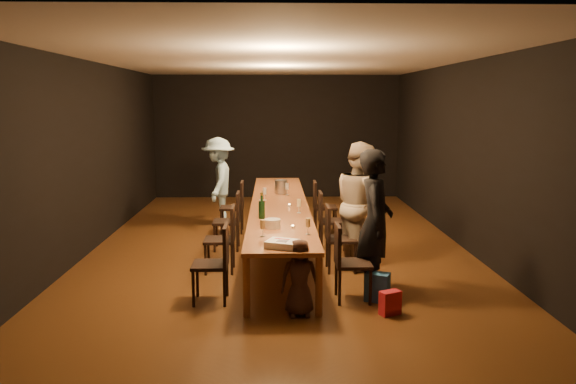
{
  "coord_description": "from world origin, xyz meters",
  "views": [
    {
      "loc": [
        -0.11,
        -8.83,
        2.36
      ],
      "look_at": [
        0.13,
        -0.42,
        1.0
      ],
      "focal_mm": 35.0,
      "sensor_mm": 36.0,
      "label": 1
    }
  ],
  "objects_px": {
    "chair_right_3": "(325,207)",
    "birthday_cake": "(282,244)",
    "chair_right_1": "(341,238)",
    "man_blue": "(218,181)",
    "table": "(279,206)",
    "chair_right_2": "(332,220)",
    "ice_bucket": "(281,187)",
    "chair_right_0": "(353,263)",
    "woman_birthday": "(375,222)",
    "woman_tan": "(361,205)",
    "champagne_bottle": "(262,205)",
    "child": "(300,278)",
    "chair_left_0": "(210,264)",
    "plate_stack": "(272,224)",
    "chair_left_1": "(220,239)",
    "chair_left_3": "(232,207)",
    "chair_left_2": "(226,221)"
  },
  "relations": [
    {
      "from": "chair_right_2",
      "to": "chair_left_0",
      "type": "xyz_separation_m",
      "value": [
        -1.7,
        -2.4,
        0.0
      ]
    },
    {
      "from": "chair_right_0",
      "to": "woman_birthday",
      "type": "xyz_separation_m",
      "value": [
        0.3,
        0.27,
        0.43
      ]
    },
    {
      "from": "table",
      "to": "chair_right_3",
      "type": "distance_m",
      "value": 1.49
    },
    {
      "from": "chair_right_0",
      "to": "plate_stack",
      "type": "height_order",
      "value": "chair_right_0"
    },
    {
      "from": "chair_left_1",
      "to": "man_blue",
      "type": "xyz_separation_m",
      "value": [
        -0.3,
        3.09,
        0.38
      ]
    },
    {
      "from": "chair_left_2",
      "to": "ice_bucket",
      "type": "xyz_separation_m",
      "value": [
        0.89,
        0.97,
        0.4
      ]
    },
    {
      "from": "chair_right_2",
      "to": "woman_birthday",
      "type": "xyz_separation_m",
      "value": [
        0.3,
        -2.13,
        0.43
      ]
    },
    {
      "from": "chair_left_3",
      "to": "ice_bucket",
      "type": "distance_m",
      "value": 1.0
    },
    {
      "from": "chair_right_1",
      "to": "man_blue",
      "type": "xyz_separation_m",
      "value": [
        -2.0,
        3.09,
        0.38
      ]
    },
    {
      "from": "chair_right_2",
      "to": "woman_tan",
      "type": "distance_m",
      "value": 1.11
    },
    {
      "from": "chair_right_0",
      "to": "woman_birthday",
      "type": "relative_size",
      "value": 0.52
    },
    {
      "from": "chair_left_3",
      "to": "ice_bucket",
      "type": "height_order",
      "value": "ice_bucket"
    },
    {
      "from": "chair_right_2",
      "to": "woman_birthday",
      "type": "height_order",
      "value": "woman_birthday"
    },
    {
      "from": "chair_right_0",
      "to": "chair_left_0",
      "type": "relative_size",
      "value": 1.0
    },
    {
      "from": "man_blue",
      "to": "ice_bucket",
      "type": "xyz_separation_m",
      "value": [
        1.19,
        -0.92,
        0.03
      ]
    },
    {
      "from": "woman_tan",
      "to": "plate_stack",
      "type": "xyz_separation_m",
      "value": [
        -1.27,
        -0.81,
        -0.09
      ]
    },
    {
      "from": "birthday_cake",
      "to": "plate_stack",
      "type": "relative_size",
      "value": 1.98
    },
    {
      "from": "plate_stack",
      "to": "ice_bucket",
      "type": "xyz_separation_m",
      "value": [
        0.15,
        2.75,
        0.06
      ]
    },
    {
      "from": "chair_left_0",
      "to": "chair_right_3",
      "type": "bearing_deg",
      "value": -25.28
    },
    {
      "from": "chair_left_1",
      "to": "child",
      "type": "relative_size",
      "value": 1.07
    },
    {
      "from": "chair_right_2",
      "to": "chair_right_3",
      "type": "xyz_separation_m",
      "value": [
        0.0,
        1.2,
        0.0
      ]
    },
    {
      "from": "chair_right_2",
      "to": "man_blue",
      "type": "xyz_separation_m",
      "value": [
        -2.0,
        1.89,
        0.38
      ]
    },
    {
      "from": "table",
      "to": "birthday_cake",
      "type": "relative_size",
      "value": 14.44
    },
    {
      "from": "ice_bucket",
      "to": "chair_right_3",
      "type": "bearing_deg",
      "value": 15.78
    },
    {
      "from": "chair_right_3",
      "to": "child",
      "type": "relative_size",
      "value": 1.07
    },
    {
      "from": "chair_right_0",
      "to": "chair_right_2",
      "type": "height_order",
      "value": "same"
    },
    {
      "from": "chair_right_3",
      "to": "chair_left_0",
      "type": "relative_size",
      "value": 1.0
    },
    {
      "from": "chair_right_2",
      "to": "ice_bucket",
      "type": "bearing_deg",
      "value": -140.15
    },
    {
      "from": "chair_right_2",
      "to": "champagne_bottle",
      "type": "bearing_deg",
      "value": -43.31
    },
    {
      "from": "chair_right_3",
      "to": "ice_bucket",
      "type": "distance_m",
      "value": 0.93
    },
    {
      "from": "chair_left_3",
      "to": "champagne_bottle",
      "type": "relative_size",
      "value": 2.51
    },
    {
      "from": "woman_tan",
      "to": "birthday_cake",
      "type": "height_order",
      "value": "woman_tan"
    },
    {
      "from": "chair_right_1",
      "to": "plate_stack",
      "type": "relative_size",
      "value": 4.43
    },
    {
      "from": "man_blue",
      "to": "birthday_cake",
      "type": "relative_size",
      "value": 4.06
    },
    {
      "from": "birthday_cake",
      "to": "ice_bucket",
      "type": "height_order",
      "value": "ice_bucket"
    },
    {
      "from": "chair_right_1",
      "to": "champagne_bottle",
      "type": "distance_m",
      "value": 1.2
    },
    {
      "from": "table",
      "to": "chair_right_2",
      "type": "relative_size",
      "value": 6.45
    },
    {
      "from": "chair_right_3",
      "to": "chair_left_1",
      "type": "height_order",
      "value": "same"
    },
    {
      "from": "chair_right_1",
      "to": "champagne_bottle",
      "type": "relative_size",
      "value": 2.51
    },
    {
      "from": "chair_right_3",
      "to": "birthday_cake",
      "type": "relative_size",
      "value": 2.24
    },
    {
      "from": "birthday_cake",
      "to": "champagne_bottle",
      "type": "relative_size",
      "value": 1.12
    },
    {
      "from": "chair_left_3",
      "to": "child",
      "type": "xyz_separation_m",
      "value": [
        1.04,
        -4.06,
        -0.03
      ]
    },
    {
      "from": "chair_left_2",
      "to": "woman_birthday",
      "type": "bearing_deg",
      "value": -136.86
    },
    {
      "from": "ice_bucket",
      "to": "chair_left_0",
      "type": "bearing_deg",
      "value": -104.78
    },
    {
      "from": "birthday_cake",
      "to": "chair_left_0",
      "type": "bearing_deg",
      "value": 179.8
    },
    {
      "from": "chair_right_1",
      "to": "chair_right_3",
      "type": "relative_size",
      "value": 1.0
    },
    {
      "from": "chair_left_1",
      "to": "woman_tan",
      "type": "xyz_separation_m",
      "value": [
        2.01,
        0.23,
        0.44
      ]
    },
    {
      "from": "birthday_cake",
      "to": "woman_tan",
      "type": "bearing_deg",
      "value": 78.56
    },
    {
      "from": "man_blue",
      "to": "child",
      "type": "bearing_deg",
      "value": 16.36
    },
    {
      "from": "woman_birthday",
      "to": "birthday_cake",
      "type": "bearing_deg",
      "value": 127.6
    }
  ]
}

